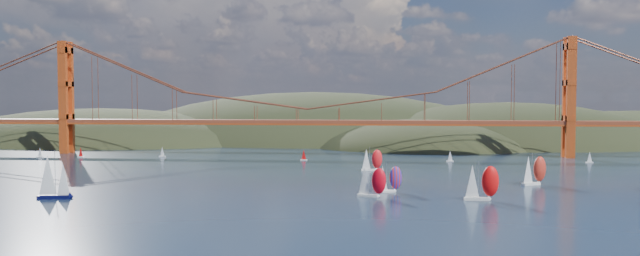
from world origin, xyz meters
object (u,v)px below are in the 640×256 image
at_px(racer_0, 371,181).
at_px(racer_rwb, 389,178).
at_px(racer_3, 534,170).
at_px(sloop_navy, 52,178).
at_px(racer_5, 371,159).
at_px(racer_1, 481,182).

bearing_deg(racer_0, racer_rwb, 76.31).
xyz_separation_m(racer_0, racer_3, (50.32, 28.48, 0.41)).
xyz_separation_m(sloop_navy, racer_0, (85.81, 11.91, -1.43)).
height_order(sloop_navy, racer_5, sloop_navy).
bearing_deg(racer_1, racer_5, 112.59).
xyz_separation_m(racer_5, racer_rwb, (5.91, -52.56, -0.23)).
distance_m(racer_1, racer_rwb, 27.05).
bearing_deg(sloop_navy, racer_5, 30.04).
relative_size(racer_1, racer_5, 1.16).
xyz_separation_m(sloop_navy, racer_1, (115.02, 9.00, -0.86)).
xyz_separation_m(sloop_navy, racer_3, (136.13, 40.39, -1.02)).
distance_m(racer_5, racer_rwb, 52.90).
distance_m(racer_0, racer_3, 57.83).
xyz_separation_m(racer_3, racer_rwb, (-45.38, -19.50, -0.75)).
bearing_deg(racer_3, racer_1, -152.84).
bearing_deg(racer_rwb, racer_1, -39.75).
height_order(racer_3, racer_rwb, racer_3).
xyz_separation_m(racer_1, racer_5, (-30.19, 64.46, -0.68)).
relative_size(racer_5, racer_rwb, 1.06).
relative_size(racer_0, racer_1, 0.88).
bearing_deg(racer_5, racer_rwb, -95.41).
bearing_deg(racer_3, racer_0, -179.42).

